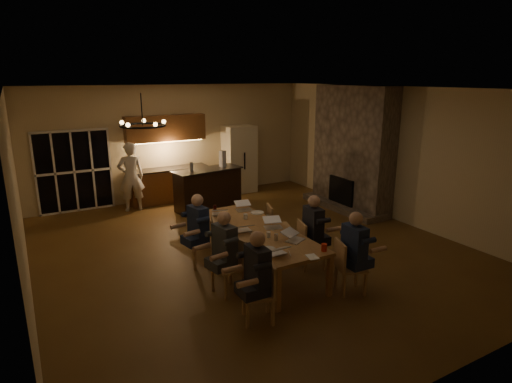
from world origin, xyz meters
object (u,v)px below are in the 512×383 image
(chair_left_mid, at_px, (228,267))
(can_silver, at_px, (276,237))
(laptop_c, at_px, (242,225))
(can_cola, at_px, (215,208))
(laptop_d, at_px, (273,222))
(redcup_mid, at_px, (223,223))
(chandelier, at_px, (143,126))
(plate_near, at_px, (290,233))
(chair_right_mid, at_px, (312,244))
(dining_table, at_px, (257,249))
(laptop_a, at_px, (275,247))
(redcup_near, at_px, (324,247))
(plate_far, at_px, (257,213))
(laptop_b, at_px, (296,234))
(standing_person, at_px, (131,177))
(mug_mid, at_px, (246,216))
(bar_island, at_px, (208,189))
(chair_right_far, at_px, (279,226))
(bar_bottle, at_px, (192,167))
(chair_left_near, at_px, (258,292))
(person_left_mid, at_px, (225,252))
(person_left_far, at_px, (198,230))
(refrigerator, at_px, (239,159))
(person_left_near, at_px, (257,278))
(laptop_f, at_px, (244,205))
(person_right_mid, at_px, (313,232))
(mug_back, at_px, (222,217))
(plate_left, at_px, (268,249))
(can_right, at_px, (268,218))
(bar_blender, at_px, (223,159))
(person_right_near, at_px, (354,253))
(chair_left_far, at_px, (203,243))
(mug_front, at_px, (269,235))

(chair_left_mid, xyz_separation_m, can_silver, (0.87, -0.06, 0.37))
(laptop_c, bearing_deg, can_cola, -86.85)
(laptop_d, height_order, redcup_mid, laptop_d)
(chandelier, height_order, plate_near, chandelier)
(chair_right_mid, relative_size, redcup_mid, 7.42)
(plate_near, bearing_deg, chair_left_mid, -176.10)
(dining_table, distance_m, laptop_a, 1.23)
(redcup_near, bearing_deg, plate_far, 88.93)
(laptop_b, bearing_deg, chair_left_mid, 143.40)
(standing_person, relative_size, laptop_a, 5.65)
(chair_left_mid, xyz_separation_m, can_cola, (0.66, 1.96, 0.37))
(mug_mid, bearing_deg, plate_near, -75.34)
(laptop_b, bearing_deg, can_silver, 123.54)
(bar_island, bearing_deg, laptop_d, -103.33)
(bar_island, xyz_separation_m, chair_right_far, (0.24, -3.11, -0.10))
(chair_right_far, bearing_deg, bar_bottle, 31.29)
(laptop_c, xyz_separation_m, plate_far, (0.75, 0.76, -0.10))
(chair_left_near, relative_size, person_left_mid, 0.64)
(can_silver, distance_m, bar_bottle, 4.38)
(bar_bottle, bearing_deg, laptop_a, -96.05)
(person_left_far, xyz_separation_m, plate_far, (1.36, 0.21, 0.07))
(refrigerator, relative_size, bar_bottle, 8.33)
(person_left_near, relative_size, laptop_f, 4.31)
(can_silver, xyz_separation_m, bar_bottle, (0.20, 4.36, 0.39))
(person_right_mid, xyz_separation_m, chandelier, (-2.90, 0.23, 2.06))
(chair_right_mid, height_order, mug_back, chair_right_mid)
(laptop_c, xyz_separation_m, mug_back, (-0.03, 0.77, -0.06))
(person_right_mid, bearing_deg, bar_island, 9.88)
(can_cola, height_order, plate_near, can_cola)
(redcup_mid, bearing_deg, laptop_c, -66.63)
(chandelier, distance_m, plate_left, 2.70)
(person_left_far, height_order, bar_bottle, person_left_far)
(laptop_b, bearing_deg, plate_left, 164.34)
(person_right_mid, relative_size, can_silver, 11.50)
(chair_right_far, relative_size, laptop_b, 2.78)
(can_cola, bearing_deg, can_right, -60.41)
(chandelier, distance_m, redcup_mid, 2.58)
(laptop_c, height_order, laptop_d, same)
(chair_left_mid, xyz_separation_m, bar_bottle, (1.08, 4.30, 0.76))
(standing_person, distance_m, bar_blender, 2.42)
(dining_table, relative_size, laptop_f, 9.59)
(person_left_near, distance_m, laptop_a, 0.76)
(mug_back, bearing_deg, laptop_d, -56.01)
(chair_right_far, height_order, plate_far, chair_right_far)
(refrigerator, height_order, person_left_near, refrigerator)
(mug_mid, distance_m, plate_near, 1.14)
(plate_near, bearing_deg, person_right_near, -65.04)
(chair_left_far, bearing_deg, chandelier, -37.64)
(dining_table, bearing_deg, laptop_c, 167.00)
(refrigerator, relative_size, mug_front, 20.00)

